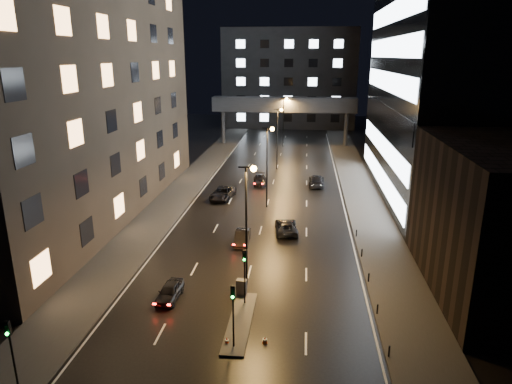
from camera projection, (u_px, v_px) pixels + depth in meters
ground at (273, 182)px, 68.91m from camera, size 160.00×160.00×0.00m
sidewalk_left at (184, 188)px, 65.41m from camera, size 5.00×110.00×0.15m
sidewalk_right at (361, 194)px, 62.84m from camera, size 5.00×110.00×0.15m
building_left at (62, 40)px, 50.22m from camera, size 15.00×48.00×40.00m
building_right_low at (501, 220)px, 35.61m from camera, size 10.00×18.00×12.00m
building_right_glass at (476, 20)px, 56.05m from camera, size 20.00×36.00×45.00m
building_far at (289, 78)px, 120.52m from camera, size 34.00×14.00×25.00m
skybridge at (284, 105)px, 95.06m from camera, size 30.00×3.00×10.00m
median_island at (240, 321)px, 32.68m from camera, size 1.60×8.00×0.15m
traffic_signal_near at (244, 268)px, 34.18m from camera, size 0.28×0.34×4.40m
traffic_signal_far at (233, 306)px, 28.95m from camera, size 0.28×0.34×4.40m
traffic_signal_corner at (10, 344)px, 25.44m from camera, size 0.28×0.34×4.40m
bollard_row at (373, 293)px, 35.84m from camera, size 0.12×25.12×0.90m
streetlight_near at (248, 210)px, 36.55m from camera, size 1.45×0.50×10.15m
streetlight_mid_a at (268, 157)px, 55.59m from camera, size 1.45×0.50×10.15m
streetlight_mid_b at (278, 131)px, 74.63m from camera, size 1.45×0.50×10.15m
streetlight_far at (284, 115)px, 93.67m from camera, size 1.45×0.50×10.15m
car_away_a at (170, 291)px, 35.71m from camera, size 1.64×3.80×1.28m
car_away_b at (242, 237)px, 46.26m from camera, size 1.53×4.07×1.33m
car_away_c at (223, 193)px, 60.59m from camera, size 3.13×5.81×1.55m
car_away_d at (260, 180)px, 67.31m from camera, size 2.31×4.70×1.32m
car_toward_a at (286, 227)px, 49.09m from camera, size 2.79×5.12×1.36m
car_toward_b at (316, 180)px, 66.71m from camera, size 2.34×5.44×1.56m
utility_cabinet at (242, 287)px, 36.03m from camera, size 0.84×0.61×1.30m
cone_a at (227, 341)px, 30.13m from camera, size 0.43×0.43×0.56m
cone_b at (265, 340)px, 30.30m from camera, size 0.37×0.37×0.44m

